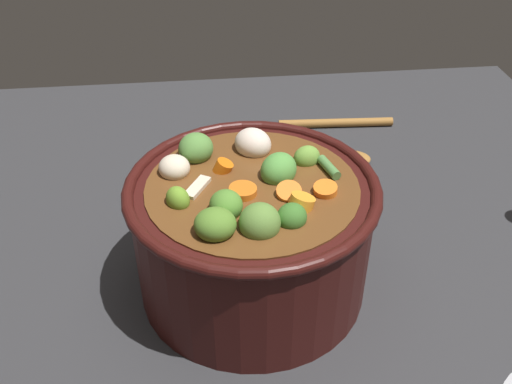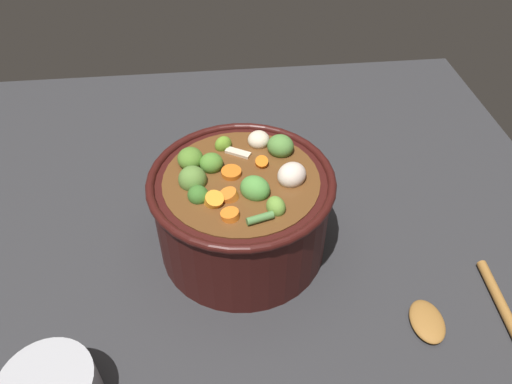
# 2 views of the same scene
# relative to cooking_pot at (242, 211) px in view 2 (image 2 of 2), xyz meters

# --- Properties ---
(ground_plane) EXTENTS (1.10, 1.10, 0.00)m
(ground_plane) POSITION_rel_cooking_pot_xyz_m (-0.00, -0.00, -0.08)
(ground_plane) COLOR #2D2D30
(cooking_pot) EXTENTS (0.26, 0.26, 0.16)m
(cooking_pot) POSITION_rel_cooking_pot_xyz_m (0.00, 0.00, 0.00)
(cooking_pot) COLOR #38110F
(cooking_pot) RESTS_ON ground_plane
(wooden_spoon) EXTENTS (0.19, 0.15, 0.02)m
(wooden_spoon) POSITION_rel_cooking_pot_xyz_m (-0.17, -0.28, -0.07)
(wooden_spoon) COLOR #9E692F
(wooden_spoon) RESTS_ON ground_plane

